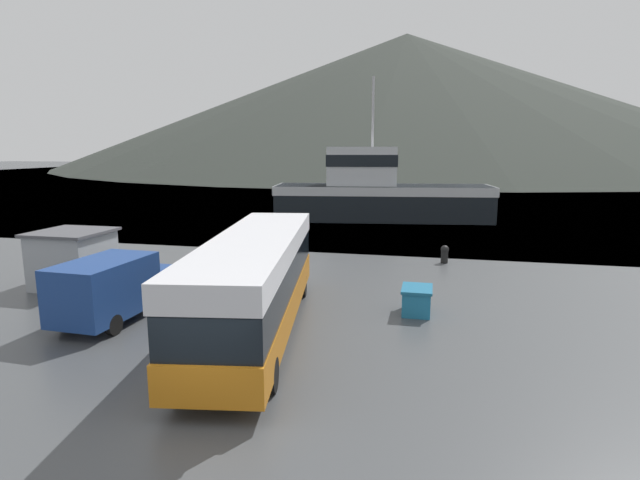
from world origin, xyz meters
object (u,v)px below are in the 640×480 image
Objects in this scene: fishing_boat at (378,193)px; storage_bin at (417,300)px; small_boat at (417,199)px; dock_kiosk at (73,258)px; tour_bus at (256,278)px; delivery_van at (114,287)px.

storage_bin is at bearing 1.99° from fishing_boat.
small_boat is (2.89, 13.43, -1.82)m from fishing_boat.
dock_kiosk reaches higher than storage_bin.
fishing_boat reaches higher than dock_kiosk.
fishing_boat is 6.23× the size of dock_kiosk.
delivery_van is (-5.40, 0.03, -0.62)m from tour_bus.
tour_bus is 10.53m from dock_kiosk.
tour_bus is at bearing -9.60° from fishing_boat.
dock_kiosk is at bearing 178.32° from storage_bin.
tour_bus is 28.04m from fishing_boat.
tour_bus is 0.65× the size of fishing_boat.
tour_bus is at bearing 1.95° from delivery_van.
dock_kiosk reaches higher than delivery_van.
tour_bus is 4.03× the size of dock_kiosk.
delivery_van is 0.28× the size of fishing_boat.
storage_bin is at bearing -1.68° from dock_kiosk.
fishing_boat is at bearing -144.85° from small_boat.
delivery_van is 0.88× the size of small_boat.
delivery_van is 11.05m from storage_bin.
storage_bin is at bearing -130.79° from small_boat.
dock_kiosk is (-10.92, -24.48, -1.06)m from fishing_boat.
small_boat is at bearing 91.93° from storage_bin.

